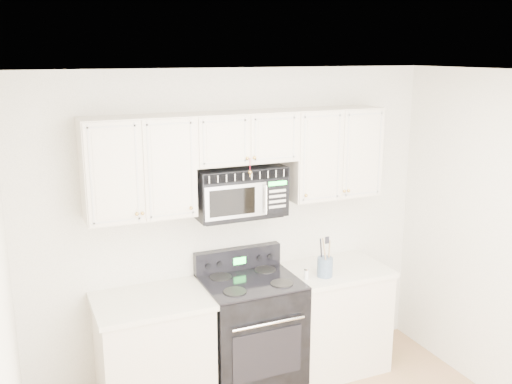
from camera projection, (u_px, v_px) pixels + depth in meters
room at (347, 311)px, 3.21m from camera, size 3.51×3.51×2.61m
base_cabinet_left at (154, 358)px, 4.39m from camera, size 0.86×0.65×0.92m
base_cabinet_right at (333, 320)px, 5.01m from camera, size 0.86×0.65×0.92m
range at (251, 331)px, 4.68m from camera, size 0.76×0.69×1.12m
upper_cabinets at (242, 155)px, 4.47m from camera, size 2.44×0.37×0.75m
microwave at (239, 191)px, 4.51m from camera, size 0.71×0.41×0.39m
utensil_crock at (325, 266)px, 4.68m from camera, size 0.13×0.13×0.34m
shaker_salt at (306, 274)px, 4.63m from camera, size 0.04×0.04×0.09m
shaker_pepper at (327, 268)px, 4.75m from camera, size 0.04×0.04×0.10m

